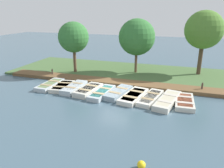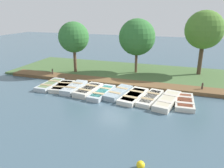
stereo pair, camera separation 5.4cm
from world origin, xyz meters
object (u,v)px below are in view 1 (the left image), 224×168
at_px(rowboat_5, 118,92).
at_px(rowboat_8, 167,100).
at_px(rowboat_4, 102,93).
at_px(mooring_post_far, 202,87).
at_px(rowboat_1, 62,86).
at_px(park_tree_center, 204,30).
at_px(mooring_post_near, 52,73).
at_px(rowboat_2, 74,87).
at_px(rowboat_3, 88,90).
at_px(park_tree_far_left, 74,37).
at_px(rowboat_6, 134,96).
at_px(rowboat_7, 150,98).
at_px(rowboat_9, 184,102).
at_px(buoy, 141,165).
at_px(rowboat_0, 50,85).
at_px(park_tree_left, 137,37).

bearing_deg(rowboat_5, rowboat_8, 94.87).
bearing_deg(rowboat_4, mooring_post_far, 116.73).
bearing_deg(rowboat_1, park_tree_center, 117.00).
bearing_deg(mooring_post_near, rowboat_2, 54.84).
distance_m(rowboat_3, park_tree_center, 12.03).
bearing_deg(park_tree_far_left, rowboat_8, 63.00).
relative_size(rowboat_3, rowboat_6, 0.86).
distance_m(rowboat_7, mooring_post_near, 10.18).
height_order(rowboat_8, rowboat_9, rowboat_8).
bearing_deg(rowboat_3, rowboat_5, 103.64).
bearing_deg(rowboat_4, rowboat_5, 113.08).
relative_size(rowboat_7, rowboat_9, 1.15).
bearing_deg(rowboat_5, buoy, 34.94).
height_order(rowboat_5, mooring_post_far, mooring_post_far).
xyz_separation_m(rowboat_3, rowboat_4, (0.13, 1.18, -0.04)).
relative_size(rowboat_3, rowboat_7, 0.88).
bearing_deg(rowboat_4, rowboat_9, 96.49).
bearing_deg(rowboat_1, mooring_post_near, -142.17).
bearing_deg(rowboat_6, mooring_post_near, -98.42).
bearing_deg(rowboat_8, mooring_post_near, -93.49).
relative_size(rowboat_6, rowboat_8, 0.93).
bearing_deg(rowboat_9, buoy, -14.61).
relative_size(rowboat_4, rowboat_6, 0.94).
distance_m(rowboat_2, buoy, 10.19).
relative_size(mooring_post_near, mooring_post_far, 1.00).
height_order(mooring_post_far, park_tree_far_left, park_tree_far_left).
bearing_deg(buoy, park_tree_far_left, -142.81).
xyz_separation_m(rowboat_7, mooring_post_far, (-2.74, 3.58, 0.25)).
bearing_deg(mooring_post_far, rowboat_2, -75.28).
xyz_separation_m(rowboat_0, park_tree_left, (-6.02, 6.01, 3.49)).
xyz_separation_m(mooring_post_far, buoy, (10.06, -2.85, -0.24)).
height_order(mooring_post_near, park_tree_center, park_tree_center).
bearing_deg(park_tree_left, rowboat_8, 29.28).
xyz_separation_m(rowboat_2, rowboat_5, (-0.05, 3.70, -0.01)).
relative_size(rowboat_0, rowboat_7, 0.90).
bearing_deg(rowboat_2, rowboat_4, 84.09).
bearing_deg(rowboat_4, rowboat_1, -90.91).
distance_m(rowboat_8, rowboat_9, 1.14).
bearing_deg(rowboat_0, rowboat_6, 88.16).
distance_m(rowboat_6, rowboat_9, 3.55).
relative_size(rowboat_8, buoy, 10.62).
bearing_deg(buoy, rowboat_6, -164.91).
xyz_separation_m(rowboat_4, rowboat_7, (-0.16, 3.65, -0.02)).
distance_m(mooring_post_near, park_tree_left, 8.79).
distance_m(rowboat_1, buoy, 10.98).
xyz_separation_m(rowboat_1, rowboat_3, (0.23, 2.44, 0.05)).
bearing_deg(rowboat_3, rowboat_9, 97.73).
bearing_deg(rowboat_8, park_tree_far_left, -105.41).
bearing_deg(rowboat_8, park_tree_left, -139.12).
height_order(rowboat_1, rowboat_4, rowboat_4).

